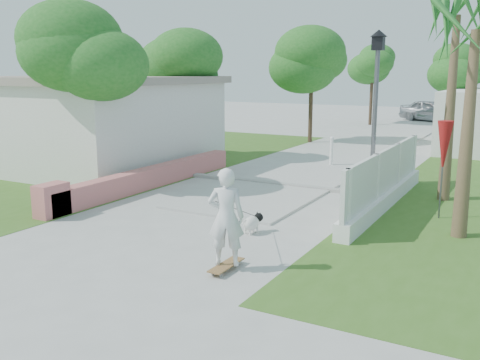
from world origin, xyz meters
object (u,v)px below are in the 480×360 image
Objects in this scene: patio_umbrella at (444,148)px; skateboarder at (234,213)px; parked_car at (432,111)px; street_lamp at (375,110)px; dog at (253,222)px; bollard at (331,150)px.

patio_umbrella reaches higher than skateboarder.
street_lamp is at bearing -151.19° from parked_car.
street_lamp is 7.15× the size of dog.
patio_umbrella is 0.52× the size of parked_car.
skateboarder is at bearing -59.82° from dog.
bollard is 19.98m from parked_car.
patio_umbrella is at bearing -147.14° from skateboarder.
skateboarder is at bearing -154.30° from parked_car.
street_lamp is 5.56m from bollard.
dog is (-1.40, -4.17, -2.19)m from street_lamp.
skateboarder is (-2.97, -4.57, -0.86)m from patio_umbrella.
patio_umbrella is 3.70× the size of dog.
street_lamp is at bearing 88.16° from dog.
street_lamp reaches higher than skateboarder.
parked_car is (-4.44, 25.48, -0.93)m from patio_umbrella.
dog is at bearing -136.15° from patio_umbrella.
parked_car is at bearing 109.00° from dog.
parked_car is at bearing 99.89° from patio_umbrella.
skateboarder is 4.50× the size of dog.
skateboarder is at bearing -100.83° from street_lamp.
skateboarder is at bearing -122.97° from patio_umbrella.
parked_car is at bearing -111.36° from skateboarder.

